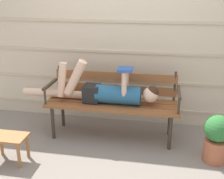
{
  "coord_description": "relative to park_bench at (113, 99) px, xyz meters",
  "views": [
    {
      "loc": [
        0.59,
        -3.04,
        1.83
      ],
      "look_at": [
        0.0,
        0.17,
        0.65
      ],
      "focal_mm": 44.93,
      "sensor_mm": 36.0,
      "label": 1
    }
  ],
  "objects": [
    {
      "name": "ground_plane",
      "position": [
        0.0,
        -0.24,
        -0.51
      ],
      "size": [
        12.0,
        12.0,
        0.0
      ],
      "primitive_type": "plane",
      "color": "gray"
    },
    {
      "name": "house_siding",
      "position": [
        0.0,
        0.48,
        0.72
      ],
      "size": [
        4.96,
        0.08,
        2.44
      ],
      "color": "beige",
      "rests_on": "ground"
    },
    {
      "name": "park_bench",
      "position": [
        0.0,
        0.0,
        0.0
      ],
      "size": [
        1.67,
        0.49,
        0.86
      ],
      "color": "brown",
      "rests_on": "ground"
    },
    {
      "name": "reclining_person",
      "position": [
        -0.08,
        -0.07,
        0.12
      ],
      "size": [
        1.79,
        0.26,
        0.56
      ],
      "color": "#23567A"
    },
    {
      "name": "footstool",
      "position": [
        -1.02,
        -0.82,
        -0.26
      ],
      "size": [
        0.41,
        0.26,
        0.32
      ],
      "color": "#9E6638",
      "rests_on": "ground"
    },
    {
      "name": "potted_plant",
      "position": [
        1.23,
        -0.41,
        -0.21
      ],
      "size": [
        0.3,
        0.3,
        0.55
      ],
      "color": "#AD5B3D",
      "rests_on": "ground"
    }
  ]
}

